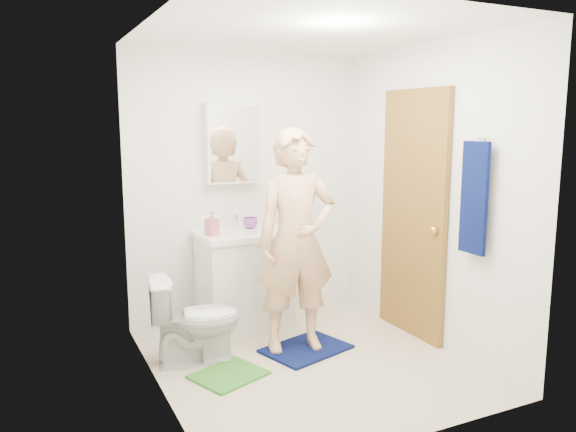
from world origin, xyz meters
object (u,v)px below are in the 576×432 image
(vanity_cabinet, at_px, (244,282))
(soap_dispenser, at_px, (212,223))
(medicine_cabinet, at_px, (233,143))
(toilet, at_px, (195,319))
(man, at_px, (296,241))
(towel, at_px, (474,198))
(toothbrush_cup, at_px, (250,223))

(vanity_cabinet, xyz_separation_m, soap_dispenser, (-0.30, -0.05, 0.55))
(medicine_cabinet, bearing_deg, toilet, -127.72)
(vanity_cabinet, relative_size, soap_dispenser, 3.96)
(medicine_cabinet, distance_m, man, 1.18)
(towel, relative_size, toilet, 1.20)
(toilet, bearing_deg, soap_dispenser, -20.53)
(toilet, bearing_deg, medicine_cabinet, -27.00)
(man, bearing_deg, toothbrush_cup, 103.85)
(toilet, bearing_deg, vanity_cabinet, -36.53)
(towel, height_order, man, man)
(soap_dispenser, bearing_deg, toilet, -121.25)
(vanity_cabinet, height_order, towel, towel)
(medicine_cabinet, distance_m, soap_dispenser, 0.77)
(towel, distance_m, man, 1.34)
(towel, distance_m, toothbrush_cup, 1.94)
(medicine_cabinet, xyz_separation_m, toothbrush_cup, (0.10, -0.13, -0.70))
(towel, relative_size, toothbrush_cup, 6.24)
(towel, relative_size, man, 0.46)
(vanity_cabinet, bearing_deg, man, -76.40)
(toothbrush_cup, bearing_deg, toilet, -137.40)
(vanity_cabinet, bearing_deg, soap_dispenser, -170.06)
(vanity_cabinet, height_order, medicine_cabinet, medicine_cabinet)
(toilet, relative_size, toothbrush_cup, 5.19)
(medicine_cabinet, xyz_separation_m, man, (0.17, -0.92, -0.72))
(vanity_cabinet, bearing_deg, medicine_cabinet, 90.00)
(towel, bearing_deg, toilet, 152.79)
(towel, distance_m, soap_dispenser, 2.08)
(man, bearing_deg, soap_dispenser, 135.23)
(medicine_cabinet, distance_m, towel, 2.11)
(medicine_cabinet, bearing_deg, vanity_cabinet, -90.00)
(toilet, bearing_deg, toothbrush_cup, -36.68)
(towel, height_order, soap_dispenser, towel)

